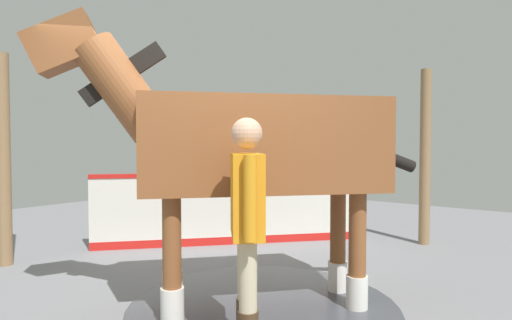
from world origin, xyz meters
The scene contains 7 objects.
ground_plane centered at (0.00, 0.00, -0.01)m, with size 16.00×16.00×0.02m, color gray.
wet_patch centered at (0.19, 0.29, 0.00)m, with size 2.55×2.55×0.00m, color #42444C.
barrier_wall centered at (-1.66, 1.93, 0.51)m, with size 2.76×3.10×1.10m.
roof_post_near centered at (-3.18, -0.63, 1.33)m, with size 0.16×0.16×2.66m, color olive.
roof_post_far centered at (0.70, 3.75, 1.33)m, with size 0.16×0.16×2.66m, color olive.
horse centered at (0.10, 0.20, 1.49)m, with size 2.55×2.83×2.66m.
handler centered at (0.60, -0.47, 1.00)m, with size 0.50×0.53×1.72m.
Camera 1 is at (2.50, -2.83, 1.52)m, focal length 29.17 mm.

